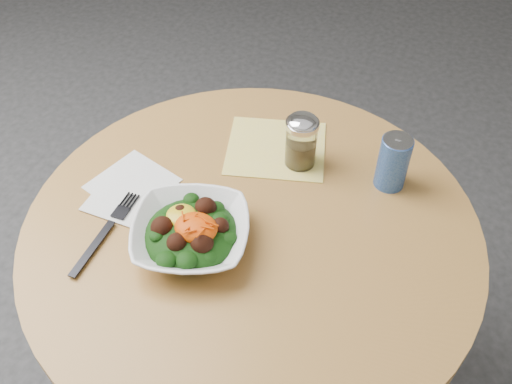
% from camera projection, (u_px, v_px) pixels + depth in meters
% --- Properties ---
extents(table, '(0.90, 0.90, 0.75)m').
position_uv_depth(table, '(252.00, 282.00, 1.26)').
color(table, black).
rests_on(table, ground).
extents(cloth_napkin, '(0.26, 0.25, 0.00)m').
position_uv_depth(cloth_napkin, '(276.00, 148.00, 1.27)').
color(cloth_napkin, yellow).
rests_on(cloth_napkin, table).
extents(paper_napkins, '(0.19, 0.20, 0.00)m').
position_uv_depth(paper_napkins, '(131.00, 189.00, 1.18)').
color(paper_napkins, silver).
rests_on(paper_napkins, table).
extents(salad_bowl, '(0.28, 0.28, 0.08)m').
position_uv_depth(salad_bowl, '(191.00, 233.00, 1.06)').
color(salad_bowl, white).
rests_on(salad_bowl, table).
extents(fork, '(0.03, 0.22, 0.00)m').
position_uv_depth(fork, '(107.00, 230.00, 1.10)').
color(fork, black).
rests_on(fork, table).
extents(spice_shaker, '(0.07, 0.07, 0.13)m').
position_uv_depth(spice_shaker, '(301.00, 141.00, 1.20)').
color(spice_shaker, silver).
rests_on(spice_shaker, table).
extents(beverage_can, '(0.06, 0.06, 0.12)m').
position_uv_depth(beverage_can, '(393.00, 162.00, 1.15)').
color(beverage_can, navy).
rests_on(beverage_can, table).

